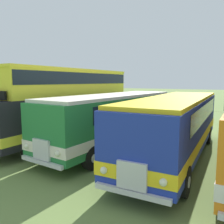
# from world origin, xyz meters

# --- Properties ---
(ground_plane) EXTENTS (200.00, 200.00, 0.00)m
(ground_plane) POSITION_xyz_m (0.00, 0.00, 0.00)
(ground_plane) COLOR olive
(bus_first_in_row) EXTENTS (2.65, 11.38, 4.49)m
(bus_first_in_row) POSITION_xyz_m (-7.11, 0.37, 2.48)
(bus_first_in_row) COLOR black
(bus_first_in_row) RESTS_ON ground
(bus_second_in_row) EXTENTS (3.10, 10.52, 2.99)m
(bus_second_in_row) POSITION_xyz_m (-3.55, 0.19, 1.75)
(bus_second_in_row) COLOR #237538
(bus_second_in_row) RESTS_ON ground
(bus_third_in_row) EXTENTS (3.09, 11.10, 2.99)m
(bus_third_in_row) POSITION_xyz_m (-0.00, -0.00, 1.76)
(bus_third_in_row) COLOR #1E339E
(bus_third_in_row) RESTS_ON ground
(rope_fence_line) EXTENTS (20.30, 0.08, 1.05)m
(rope_fence_line) POSITION_xyz_m (-0.00, 12.02, 0.65)
(rope_fence_line) COLOR #8C704C
(rope_fence_line) RESTS_ON ground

